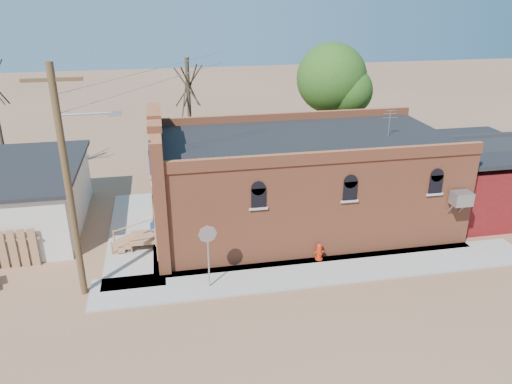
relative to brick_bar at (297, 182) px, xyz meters
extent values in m
plane|color=brown|center=(-1.64, -5.49, -2.34)|extent=(120.00, 120.00, 0.00)
cube|color=#9E9991|center=(-0.14, -4.59, -2.30)|extent=(19.00, 2.20, 0.08)
cube|color=#9E9991|center=(-7.94, 0.51, -2.30)|extent=(2.60, 10.00, 0.08)
cube|color=#B25736|center=(0.36, 0.01, -0.09)|extent=(14.00, 7.00, 4.50)
cube|color=black|center=(0.36, 0.01, 2.21)|extent=(13.80, 6.80, 0.12)
cube|color=#B25736|center=(-6.64, 0.01, 0.56)|extent=(0.50, 7.40, 5.80)
cube|color=navy|center=(-6.94, -1.19, 1.66)|extent=(0.08, 1.10, 1.56)
cube|color=#9A999F|center=(6.46, -3.94, 0.26)|extent=(0.85, 0.65, 0.60)
cube|color=#5F1012|center=(9.86, 0.01, -0.74)|extent=(5.00, 6.00, 3.20)
cylinder|color=#4C361E|center=(-9.84, -4.29, 2.16)|extent=(0.26, 0.26, 9.00)
cube|color=#4C361E|center=(-9.84, -4.29, 6.06)|extent=(2.00, 0.12, 0.12)
cylinder|color=#9A999F|center=(-8.94, -4.29, 4.86)|extent=(1.80, 0.08, 0.08)
cube|color=#9A999F|center=(-7.94, -4.29, 4.81)|extent=(0.45, 0.22, 0.14)
cylinder|color=#483929|center=(-4.64, 7.51, 1.41)|extent=(0.24, 0.24, 7.50)
cylinder|color=#483929|center=(4.36, 8.01, 0.81)|extent=(0.28, 0.28, 6.30)
sphere|color=#284E16|center=(4.36, 8.01, 3.61)|extent=(4.40, 4.40, 4.40)
cylinder|color=red|center=(0.07, -3.69, -2.23)|extent=(0.42, 0.42, 0.06)
cylinder|color=red|center=(0.07, -3.69, -1.90)|extent=(0.29, 0.29, 0.59)
sphere|color=red|center=(0.07, -3.69, -1.60)|extent=(0.23, 0.23, 0.23)
cylinder|color=red|center=(0.07, -3.84, -1.90)|extent=(0.14, 0.15, 0.11)
cylinder|color=red|center=(-0.08, -3.69, -1.90)|extent=(0.15, 0.14, 0.11)
cylinder|color=red|center=(0.22, -3.69, -1.90)|extent=(0.15, 0.14, 0.11)
cylinder|color=#9A999F|center=(-4.92, -4.89, -1.02)|extent=(0.08, 0.08, 2.48)
cylinder|color=#9A999F|center=(-4.92, -4.91, 0.11)|extent=(0.74, 0.11, 0.74)
cylinder|color=#A20914|center=(-4.92, -4.86, 0.11)|extent=(0.74, 0.11, 0.74)
cylinder|color=navy|center=(-6.94, -0.43, -1.82)|extent=(0.68, 0.68, 0.87)
camera|label=1|loc=(-6.38, -22.09, 8.95)|focal=35.00mm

